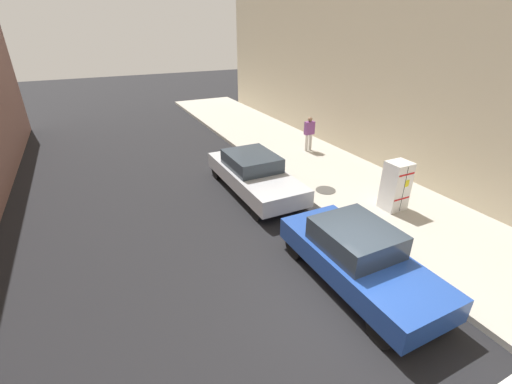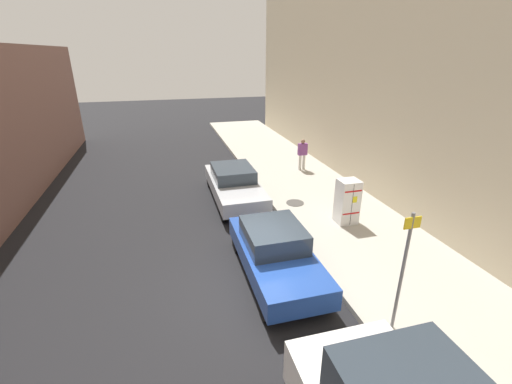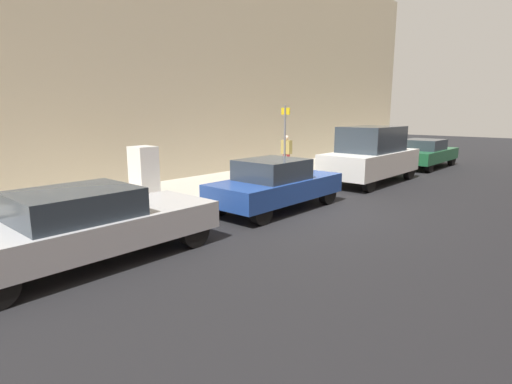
% 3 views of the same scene
% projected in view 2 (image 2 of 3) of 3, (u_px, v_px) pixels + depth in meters
% --- Properties ---
extents(ground_plane, '(80.00, 80.00, 0.00)m').
position_uv_depth(ground_plane, '(252.00, 286.00, 9.00)').
color(ground_plane, black).
extents(sidewalk_slab, '(4.28, 44.00, 0.16)m').
position_uv_depth(sidewalk_slab, '(389.00, 260.00, 9.98)').
color(sidewalk_slab, '#B2ADA0').
rests_on(sidewalk_slab, ground).
extents(discarded_refrigerator, '(0.70, 0.63, 1.56)m').
position_uv_depth(discarded_refrigerator, '(347.00, 202.00, 11.79)').
color(discarded_refrigerator, white).
rests_on(discarded_refrigerator, sidewalk_slab).
extents(manhole_cover, '(0.70, 0.70, 0.02)m').
position_uv_depth(manhole_cover, '(295.00, 203.00, 13.58)').
color(manhole_cover, '#47443F').
rests_on(manhole_cover, sidewalk_slab).
extents(street_sign_post, '(0.36, 0.07, 2.77)m').
position_uv_depth(street_sign_post, '(403.00, 268.00, 6.86)').
color(street_sign_post, slate).
rests_on(street_sign_post, sidewalk_slab).
extents(pedestrian_walking_far, '(0.45, 0.22, 1.57)m').
position_uv_depth(pedestrian_walking_far, '(302.00, 153.00, 17.12)').
color(pedestrian_walking_far, beige).
rests_on(pedestrian_walking_far, sidewalk_slab).
extents(parked_sedan_silver, '(1.79, 4.69, 1.37)m').
position_uv_depth(parked_sedan_silver, '(234.00, 184.00, 14.04)').
color(parked_sedan_silver, silver).
rests_on(parked_sedan_silver, ground).
extents(parked_hatchback_blue, '(1.72, 4.16, 1.43)m').
position_uv_depth(parked_hatchback_blue, '(275.00, 252.00, 9.22)').
color(parked_hatchback_blue, '#23479E').
rests_on(parked_hatchback_blue, ground).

